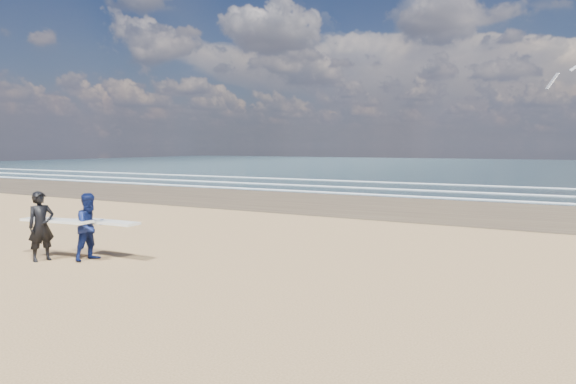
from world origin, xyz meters
The scene contains 2 objects.
surfer_near centered at (-0.53, 0.25, 0.99)m, with size 2.25×1.16×1.94m.
surfer_far centered at (0.58, 0.96, 0.95)m, with size 2.21×1.14×1.89m.
Camera 1 is at (12.20, -8.86, 3.20)m, focal length 32.00 mm.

